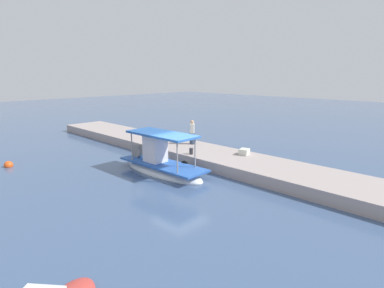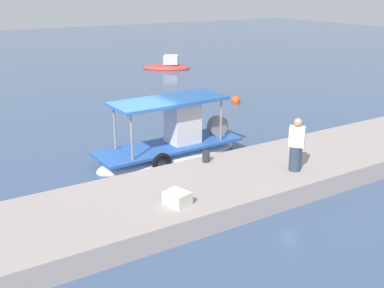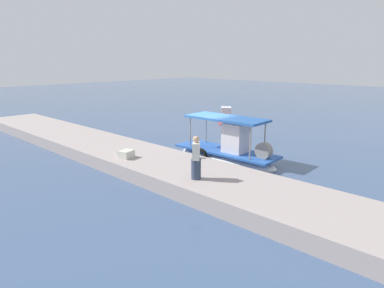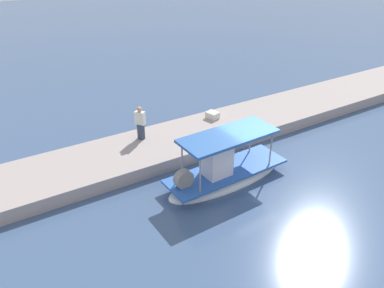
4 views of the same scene
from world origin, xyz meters
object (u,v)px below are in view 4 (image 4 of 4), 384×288
main_fishing_boat (224,173)px  fisherman_near_bollard (140,124)px  cargo_crate (213,115)px  mooring_bollard (197,142)px

main_fishing_boat → fisherman_near_bollard: (1.91, -4.45, 0.97)m
main_fishing_boat → cargo_crate: main_fishing_boat is taller
fisherman_near_bollard → mooring_bollard: 2.93m
fisherman_near_bollard → main_fishing_boat: bearing=113.2°
mooring_bollard → cargo_crate: mooring_bollard is taller
mooring_bollard → main_fishing_boat: bearing=88.4°
main_fishing_boat → cargo_crate: 5.20m
mooring_bollard → cargo_crate: bearing=-137.2°
mooring_bollard → fisherman_near_bollard: bearing=-46.7°
fisherman_near_bollard → mooring_bollard: size_ratio=4.43×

